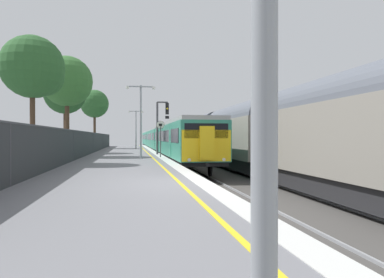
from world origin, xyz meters
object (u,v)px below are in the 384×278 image
at_px(commuter_train_at_platform, 160,139).
at_px(freight_train_adjacent_track, 218,135).
at_px(background_tree_left, 66,83).
at_px(background_tree_right, 35,69).
at_px(background_tree_back, 94,105).
at_px(background_tree_centre, 65,95).
at_px(signal_gantry, 161,121).
at_px(platform_lamp_far, 136,126).
at_px(speed_limit_sign, 160,134).
at_px(platform_lamp_mid, 141,115).

distance_m(commuter_train_at_platform, freight_train_adjacent_track, 18.16).
bearing_deg(freight_train_adjacent_track, background_tree_left, -163.32).
distance_m(background_tree_right, background_tree_back, 27.95).
xyz_separation_m(commuter_train_at_platform, background_tree_centre, (-10.08, -14.89, 4.23)).
height_order(commuter_train_at_platform, signal_gantry, signal_gantry).
bearing_deg(freight_train_adjacent_track, background_tree_centre, 168.67).
bearing_deg(platform_lamp_far, background_tree_right, -102.44).
relative_size(background_tree_right, background_tree_back, 0.91).
height_order(commuter_train_at_platform, background_tree_right, background_tree_right).
xyz_separation_m(speed_limit_sign, background_tree_back, (-6.93, 22.71, 4.14)).
bearing_deg(commuter_train_at_platform, background_tree_back, -173.29).
bearing_deg(background_tree_centre, background_tree_right, -86.57).
xyz_separation_m(platform_lamp_mid, platform_lamp_far, (0.00, 22.99, -0.02)).
bearing_deg(freight_train_adjacent_track, speed_limit_sign, -134.14).
distance_m(platform_lamp_far, background_tree_back, 6.25).
relative_size(freight_train_adjacent_track, signal_gantry, 11.45).
bearing_deg(signal_gantry, freight_train_adjacent_track, 15.76).
distance_m(freight_train_adjacent_track, platform_lamp_mid, 10.48).
height_order(signal_gantry, platform_lamp_far, platform_lamp_far).
xyz_separation_m(freight_train_adjacent_track, platform_lamp_far, (-7.32, 15.61, 1.35)).
bearing_deg(background_tree_back, platform_lamp_mid, -77.20).
height_order(commuter_train_at_platform, platform_lamp_mid, platform_lamp_mid).
xyz_separation_m(speed_limit_sign, background_tree_centre, (-8.24, 8.85, 3.78)).
distance_m(background_tree_left, background_tree_back, 20.53).
height_order(freight_train_adjacent_track, platform_lamp_far, platform_lamp_far).
xyz_separation_m(signal_gantry, background_tree_centre, (-8.63, 4.36, 2.63)).
bearing_deg(background_tree_centre, background_tree_back, 84.63).
height_order(background_tree_left, background_tree_back, background_tree_back).
height_order(commuter_train_at_platform, background_tree_centre, background_tree_centre).
height_order(commuter_train_at_platform, speed_limit_sign, commuter_train_at_platform).
relative_size(signal_gantry, background_tree_right, 0.64).
xyz_separation_m(signal_gantry, background_tree_back, (-7.32, 18.22, 2.98)).
xyz_separation_m(platform_lamp_mid, background_tree_left, (-5.52, 3.53, 2.61)).
bearing_deg(platform_lamp_mid, commuter_train_at_platform, 82.48).
height_order(freight_train_adjacent_track, background_tree_back, background_tree_back).
bearing_deg(background_tree_back, freight_train_adjacent_track, -52.53).
height_order(background_tree_centre, background_tree_right, background_tree_centre).
distance_m(commuter_train_at_platform, background_tree_back, 9.96).
xyz_separation_m(freight_train_adjacent_track, speed_limit_sign, (-5.85, -6.03, 0.05)).
xyz_separation_m(commuter_train_at_platform, platform_lamp_mid, (-3.31, -25.09, 1.77)).
bearing_deg(background_tree_right, background_tree_back, 89.06).
height_order(platform_lamp_mid, background_tree_back, background_tree_back).
bearing_deg(signal_gantry, platform_lamp_far, 96.18).
bearing_deg(platform_lamp_far, speed_limit_sign, -86.12).
bearing_deg(commuter_train_at_platform, speed_limit_sign, -94.45).
bearing_deg(background_tree_back, platform_lamp_far, -11.09).
xyz_separation_m(signal_gantry, platform_lamp_far, (-1.86, 17.15, 0.15)).
bearing_deg(commuter_train_at_platform, background_tree_left, -112.28).
xyz_separation_m(platform_lamp_mid, background_tree_centre, (-6.77, 10.20, 2.46)).
bearing_deg(platform_lamp_mid, background_tree_left, 147.39).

